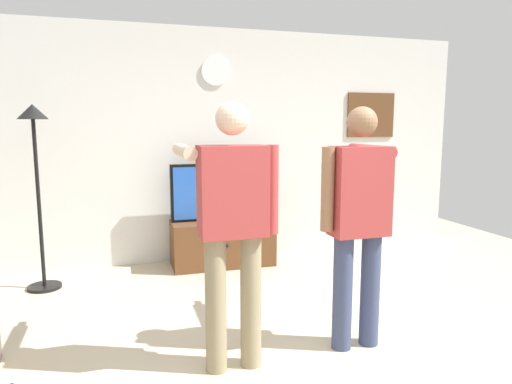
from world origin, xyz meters
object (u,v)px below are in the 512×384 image
Objects in this scene: tv_stand at (223,243)px; person_standing_nearer_couch at (358,214)px; floor_lamp at (36,159)px; person_standing_nearer_lamp at (232,220)px; framed_picture at (370,115)px; television at (221,192)px; wall_clock at (215,71)px.

person_standing_nearer_couch is (0.50, -2.18, 0.72)m from tv_stand.
person_standing_nearer_couch is (2.36, -1.94, -0.31)m from floor_lamp.
framed_picture is at bearing 45.62° from person_standing_nearer_lamp.
television is at bearing -173.03° from framed_picture.
person_standing_nearer_couch is at bearing 2.34° from person_standing_nearer_lamp.
person_standing_nearer_couch is (0.50, -2.47, -1.23)m from wall_clock.
person_standing_nearer_lamp is 1.01× the size of person_standing_nearer_couch.
framed_picture is (2.03, 0.00, -0.48)m from wall_clock.
tv_stand is at bearing -90.00° from television.
television is 2.31m from person_standing_nearer_lamp.
wall_clock is at bearing -179.86° from framed_picture.
wall_clock is at bearing 90.00° from television.
television is at bearing 102.52° from person_standing_nearer_couch.
framed_picture is at bearing 0.14° from wall_clock.
floor_lamp is at bearing -171.19° from television.
person_standing_nearer_couch is (-1.54, -2.48, -0.75)m from framed_picture.
floor_lamp is (-1.86, -0.29, 0.44)m from television.
tv_stand is 1.97m from wall_clock.
tv_stand is 2.52m from framed_picture.
floor_lamp is at bearing -172.15° from framed_picture.
framed_picture is 3.95m from floor_lamp.
person_standing_nearer_lamp is (-0.43, -2.22, 0.74)m from tv_stand.
framed_picture is 0.38× the size of person_standing_nearer_couch.
framed_picture reaches higher than television.
framed_picture is 3.59m from person_standing_nearer_lamp.
floor_lamp reaches higher than tv_stand.
floor_lamp is 2.46m from person_standing_nearer_lamp.
person_standing_nearer_lamp is (-0.43, -2.27, 0.15)m from television.
floor_lamp is 1.04× the size of person_standing_nearer_couch.
floor_lamp is 1.03× the size of person_standing_nearer_lamp.
person_standing_nearer_lamp reaches higher than tv_stand.
framed_picture is (2.03, 0.30, 1.46)m from tv_stand.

